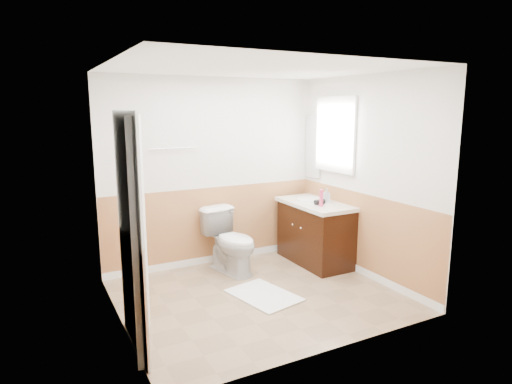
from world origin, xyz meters
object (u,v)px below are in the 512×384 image
bath_mat (264,295)px  vanity_cabinet (315,234)px  lotion_bottle (321,198)px  soap_dispenser (326,195)px  toilet (231,241)px

bath_mat → vanity_cabinet: (1.17, 0.66, 0.39)m
vanity_cabinet → bath_mat: bearing=-150.4°
lotion_bottle → bath_mat: bearing=-159.0°
lotion_bottle → soap_dispenser: 0.29m
toilet → soap_dispenser: 1.42m
vanity_cabinet → soap_dispenser: (0.12, -0.07, 0.54)m
bath_mat → toilet: bearing=90.0°
vanity_cabinet → toilet: bearing=169.7°
toilet → lotion_bottle: lotion_bottle is taller
vanity_cabinet → lotion_bottle: bearing=-111.5°
toilet → vanity_cabinet: bearing=-22.8°
vanity_cabinet → lotion_bottle: size_ratio=5.00×
bath_mat → vanity_cabinet: size_ratio=0.73×
toilet → soap_dispenser: (1.29, -0.28, 0.53)m
toilet → bath_mat: 0.96m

